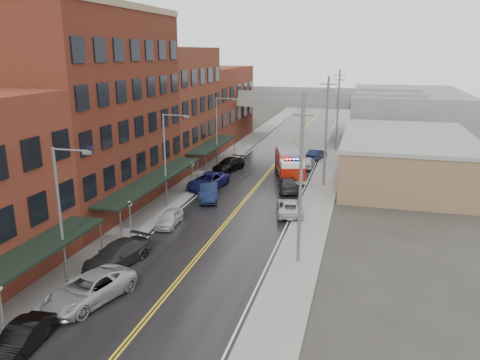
# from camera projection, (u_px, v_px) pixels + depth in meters

# --- Properties ---
(road) EXTENTS (11.00, 160.00, 0.02)m
(road) POSITION_uv_depth(u_px,v_px,m) (250.00, 194.00, 49.10)
(road) COLOR black
(road) RESTS_ON ground
(sidewalk_left) EXTENTS (3.00, 160.00, 0.15)m
(sidewalk_left) POSITION_uv_depth(u_px,v_px,m) (185.00, 189.00, 50.90)
(sidewalk_left) COLOR slate
(sidewalk_left) RESTS_ON ground
(sidewalk_right) EXTENTS (3.00, 160.00, 0.15)m
(sidewalk_right) POSITION_uv_depth(u_px,v_px,m) (320.00, 199.00, 47.26)
(sidewalk_right) COLOR slate
(sidewalk_right) RESTS_ON ground
(curb_left) EXTENTS (0.30, 160.00, 0.15)m
(curb_left) POSITION_uv_depth(u_px,v_px,m) (199.00, 190.00, 50.49)
(curb_left) COLOR gray
(curb_left) RESTS_ON ground
(curb_right) EXTENTS (0.30, 160.00, 0.15)m
(curb_right) POSITION_uv_depth(u_px,v_px,m) (304.00, 198.00, 47.68)
(curb_right) COLOR gray
(curb_right) RESTS_ON ground
(brick_building_b) EXTENTS (9.00, 20.00, 18.00)m
(brick_building_b) POSITION_uv_depth(u_px,v_px,m) (94.00, 113.00, 43.49)
(brick_building_b) COLOR #5C2218
(brick_building_b) RESTS_ON ground
(brick_building_c) EXTENTS (9.00, 15.00, 15.00)m
(brick_building_c) POSITION_uv_depth(u_px,v_px,m) (169.00, 108.00, 60.19)
(brick_building_c) COLOR maroon
(brick_building_c) RESTS_ON ground
(brick_building_far) EXTENTS (9.00, 20.00, 12.00)m
(brick_building_far) POSITION_uv_depth(u_px,v_px,m) (212.00, 105.00, 76.88)
(brick_building_far) COLOR brown
(brick_building_far) RESTS_ON ground
(tan_building) EXTENTS (14.00, 22.00, 5.00)m
(tan_building) POSITION_uv_depth(u_px,v_px,m) (406.00, 160.00, 53.77)
(tan_building) COLOR #7F6144
(tan_building) RESTS_ON ground
(right_far_block) EXTENTS (18.00, 30.00, 8.00)m
(right_far_block) POSITION_uv_depth(u_px,v_px,m) (406.00, 114.00, 80.80)
(right_far_block) COLOR slate
(right_far_block) RESTS_ON ground
(awning_0) EXTENTS (2.60, 16.00, 3.09)m
(awning_0) POSITION_uv_depth(u_px,v_px,m) (8.00, 267.00, 25.96)
(awning_0) COLOR black
(awning_0) RESTS_ON ground
(awning_1) EXTENTS (2.60, 18.00, 3.09)m
(awning_1) POSITION_uv_depth(u_px,v_px,m) (154.00, 179.00, 43.65)
(awning_1) COLOR black
(awning_1) RESTS_ON ground
(awning_2) EXTENTS (2.60, 13.00, 3.09)m
(awning_2) POSITION_uv_depth(u_px,v_px,m) (213.00, 144.00, 59.95)
(awning_2) COLOR black
(awning_2) RESTS_ON ground
(globe_lamp_0) EXTENTS (0.44, 0.44, 3.12)m
(globe_lamp_0) POSITION_uv_depth(u_px,v_px,m) (0.00, 298.00, 24.00)
(globe_lamp_0) COLOR #59595B
(globe_lamp_0) RESTS_ON ground
(globe_lamp_1) EXTENTS (0.44, 0.44, 3.12)m
(globe_lamp_1) POSITION_uv_depth(u_px,v_px,m) (130.00, 211.00, 37.04)
(globe_lamp_1) COLOR #59595B
(globe_lamp_1) RESTS_ON ground
(globe_lamp_2) EXTENTS (0.44, 0.44, 3.12)m
(globe_lamp_2) POSITION_uv_depth(u_px,v_px,m) (192.00, 169.00, 50.08)
(globe_lamp_2) COLOR #59595B
(globe_lamp_2) RESTS_ON ground
(street_lamp_0) EXTENTS (2.64, 0.22, 9.00)m
(street_lamp_0) POSITION_uv_depth(u_px,v_px,m) (63.00, 208.00, 28.86)
(street_lamp_0) COLOR #59595B
(street_lamp_0) RESTS_ON ground
(street_lamp_1) EXTENTS (2.64, 0.22, 9.00)m
(street_lamp_1) POSITION_uv_depth(u_px,v_px,m) (167.00, 155.00, 43.76)
(street_lamp_1) COLOR #59595B
(street_lamp_1) RESTS_ON ground
(street_lamp_2) EXTENTS (2.64, 0.22, 9.00)m
(street_lamp_2) POSITION_uv_depth(u_px,v_px,m) (219.00, 128.00, 58.66)
(street_lamp_2) COLOR #59595B
(street_lamp_2) RESTS_ON ground
(utility_pole_0) EXTENTS (1.80, 0.24, 12.00)m
(utility_pole_0) POSITION_uv_depth(u_px,v_px,m) (301.00, 177.00, 31.66)
(utility_pole_0) COLOR #59595B
(utility_pole_0) RESTS_ON ground
(utility_pole_1) EXTENTS (1.80, 0.24, 12.00)m
(utility_pole_1) POSITION_uv_depth(u_px,v_px,m) (326.00, 130.00, 50.28)
(utility_pole_1) COLOR #59595B
(utility_pole_1) RESTS_ON ground
(utility_pole_2) EXTENTS (1.80, 0.24, 12.00)m
(utility_pole_2) POSITION_uv_depth(u_px,v_px,m) (338.00, 109.00, 68.91)
(utility_pole_2) COLOR #59595B
(utility_pole_2) RESTS_ON ground
(overpass) EXTENTS (40.00, 10.00, 7.50)m
(overpass) POSITION_uv_depth(u_px,v_px,m) (296.00, 105.00, 77.30)
(overpass) COLOR slate
(overpass) RESTS_ON ground
(fire_truck) EXTENTS (5.12, 9.00, 3.13)m
(fire_truck) POSITION_uv_depth(u_px,v_px,m) (289.00, 164.00, 55.15)
(fire_truck) COLOR #931506
(fire_truck) RESTS_ON ground
(parked_car_left_1) EXTENTS (1.87, 4.36, 1.40)m
(parked_car_left_1) POSITION_uv_depth(u_px,v_px,m) (21.00, 339.00, 23.32)
(parked_car_left_1) COLOR black
(parked_car_left_1) RESTS_ON ground
(parked_car_left_2) EXTENTS (4.24, 6.44, 1.64)m
(parked_car_left_2) POSITION_uv_depth(u_px,v_px,m) (89.00, 289.00, 27.92)
(parked_car_left_2) COLOR #929499
(parked_car_left_2) RESTS_ON ground
(parked_car_left_3) EXTENTS (3.51, 5.90, 1.60)m
(parked_car_left_3) POSITION_uv_depth(u_px,v_px,m) (117.00, 254.00, 32.72)
(parked_car_left_3) COLOR black
(parked_car_left_3) RESTS_ON ground
(parked_car_left_4) EXTENTS (1.86, 4.05, 1.35)m
(parked_car_left_4) POSITION_uv_depth(u_px,v_px,m) (169.00, 218.00, 40.22)
(parked_car_left_4) COLOR #B2B2B2
(parked_car_left_4) RESTS_ON ground
(parked_car_left_5) EXTENTS (3.18, 5.33, 1.66)m
(parked_car_left_5) POSITION_uv_depth(u_px,v_px,m) (209.00, 192.00, 47.17)
(parked_car_left_5) COLOR black
(parked_car_left_5) RESTS_ON ground
(parked_car_left_6) EXTENTS (3.77, 6.38, 1.67)m
(parked_car_left_6) POSITION_uv_depth(u_px,v_px,m) (208.00, 181.00, 51.10)
(parked_car_left_6) COLOR #161652
(parked_car_left_6) RESTS_ON ground
(parked_car_left_7) EXTENTS (3.54, 5.80, 1.57)m
(parked_car_left_7) POSITION_uv_depth(u_px,v_px,m) (229.00, 165.00, 58.70)
(parked_car_left_7) COLOR black
(parked_car_left_7) RESTS_ON ground
(parked_car_right_0) EXTENTS (3.25, 5.41, 1.41)m
(parked_car_right_0) POSITION_uv_depth(u_px,v_px,m) (290.00, 207.00, 42.98)
(parked_car_right_0) COLOR #B1B4BA
(parked_car_right_0) RESTS_ON ground
(parked_car_right_1) EXTENTS (3.10, 5.51, 1.51)m
(parked_car_right_1) POSITION_uv_depth(u_px,v_px,m) (288.00, 184.00, 50.28)
(parked_car_right_1) COLOR #242426
(parked_car_right_1) RESTS_ON ground
(parked_car_right_2) EXTENTS (1.77, 4.26, 1.44)m
(parked_car_right_2) POSITION_uv_depth(u_px,v_px,m) (307.00, 162.00, 60.10)
(parked_car_right_2) COLOR silver
(parked_car_right_2) RESTS_ON ground
(parked_car_right_3) EXTENTS (2.61, 4.62, 1.44)m
(parked_car_right_3) POSITION_uv_depth(u_px,v_px,m) (316.00, 154.00, 64.78)
(parked_car_right_3) COLOR black
(parked_car_right_3) RESTS_ON ground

